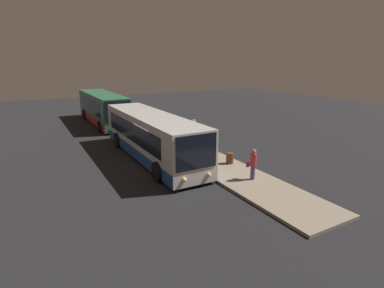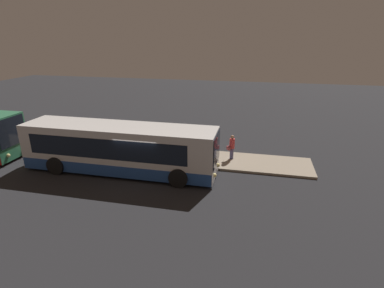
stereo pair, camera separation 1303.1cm
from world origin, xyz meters
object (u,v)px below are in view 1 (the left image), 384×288
bus_lead (151,136)px  passenger_waiting (180,141)px  bus_second (103,108)px  sign_post (191,131)px  trash_bin (230,158)px  passenger_boarding (253,163)px  suitcase (188,151)px

bus_lead → passenger_waiting: bearing=68.2°
bus_second → sign_post: size_ratio=5.14×
passenger_waiting → trash_bin: passenger_waiting is taller
passenger_boarding → bus_second: bearing=57.7°
bus_second → trash_bin: bus_second is taller
bus_lead → passenger_boarding: 7.13m
suitcase → passenger_boarding: bearing=10.0°
passenger_waiting → sign_post: 1.08m
passenger_waiting → sign_post: bearing=-167.5°
bus_second → sign_post: (13.61, 2.66, 0.10)m
bus_second → passenger_waiting: bearing=7.2°
bus_lead → suitcase: bearing=60.5°
bus_second → suitcase: bus_second is taller
bus_second → trash_bin: 17.33m
bus_second → suitcase: (14.30, 2.09, -1.05)m
bus_lead → bus_second: (-13.12, 0.00, 0.08)m
bus_lead → passenger_boarding: bus_lead is taller
bus_lead → bus_second: bus_second is taller
suitcase → trash_bin: (2.64, 1.41, 0.01)m
bus_lead → trash_bin: size_ratio=18.05×
bus_lead → sign_post: bus_lead is taller
passenger_boarding → trash_bin: (-2.62, 0.48, -0.56)m
passenger_waiting → suitcase: size_ratio=2.03×
bus_second → trash_bin: (16.94, 3.50, -1.04)m
suitcase → trash_bin: bearing=28.1°
passenger_waiting → sign_post: (-0.21, 0.92, 0.54)m
sign_post → bus_lead: bearing=-100.4°
bus_lead → bus_second: bearing=180.0°
sign_post → trash_bin: sign_post is taller
bus_lead → sign_post: size_ratio=5.23×
passenger_boarding → trash_bin: size_ratio=2.52×
bus_lead → suitcase: 2.59m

